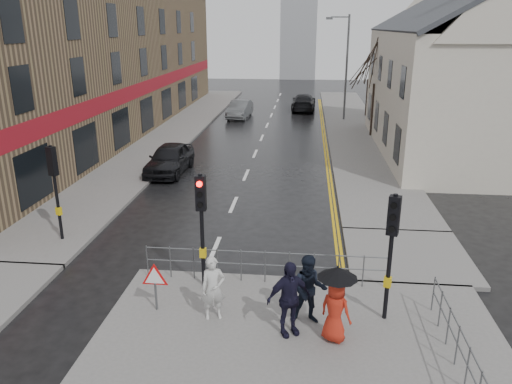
% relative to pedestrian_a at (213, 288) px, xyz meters
% --- Properties ---
extents(ground, '(120.00, 120.00, 0.00)m').
position_rel_pedestrian_a_xyz_m(ground, '(-0.80, 1.43, -0.99)').
color(ground, black).
rests_on(ground, ground).
extents(near_pavement, '(10.00, 9.00, 0.14)m').
position_rel_pedestrian_a_xyz_m(near_pavement, '(2.20, -2.07, -0.92)').
color(near_pavement, '#605E5B').
rests_on(near_pavement, ground).
extents(left_pavement, '(4.00, 44.00, 0.14)m').
position_rel_pedestrian_a_xyz_m(left_pavement, '(-7.30, 24.43, -0.92)').
color(left_pavement, '#605E5B').
rests_on(left_pavement, ground).
extents(right_pavement, '(4.00, 40.00, 0.14)m').
position_rel_pedestrian_a_xyz_m(right_pavement, '(5.70, 26.43, -0.92)').
color(right_pavement, '#605E5B').
rests_on(right_pavement, ground).
extents(pavement_bridge_right, '(4.00, 4.20, 0.14)m').
position_rel_pedestrian_a_xyz_m(pavement_bridge_right, '(5.70, 4.43, -0.92)').
color(pavement_bridge_right, '#605E5B').
rests_on(pavement_bridge_right, ground).
extents(building_left_terrace, '(8.00, 42.00, 10.00)m').
position_rel_pedestrian_a_xyz_m(building_left_terrace, '(-12.80, 23.43, 4.01)').
color(building_left_terrace, brown).
rests_on(building_left_terrace, ground).
extents(building_right_cream, '(9.00, 16.40, 10.10)m').
position_rel_pedestrian_a_xyz_m(building_right_cream, '(11.20, 19.43, 3.79)').
color(building_right_cream, beige).
rests_on(building_right_cream, ground).
extents(church_tower, '(5.00, 5.00, 18.00)m').
position_rel_pedestrian_a_xyz_m(church_tower, '(0.70, 63.43, 8.01)').
color(church_tower, '#95989D').
rests_on(church_tower, ground).
extents(traffic_signal_near_left, '(0.28, 0.27, 3.40)m').
position_rel_pedestrian_a_xyz_m(traffic_signal_near_left, '(-0.60, 1.63, 1.47)').
color(traffic_signal_near_left, black).
rests_on(traffic_signal_near_left, near_pavement).
extents(traffic_signal_near_right, '(0.34, 0.33, 3.40)m').
position_rel_pedestrian_a_xyz_m(traffic_signal_near_right, '(4.40, 0.43, 1.47)').
color(traffic_signal_near_right, black).
rests_on(traffic_signal_near_right, near_pavement).
extents(traffic_signal_far_left, '(0.34, 0.33, 3.40)m').
position_rel_pedestrian_a_xyz_m(traffic_signal_far_left, '(-6.29, 4.43, 1.47)').
color(traffic_signal_far_left, black).
rests_on(traffic_signal_far_left, left_pavement).
extents(guard_railing_front, '(7.14, 0.04, 1.00)m').
position_rel_pedestrian_a_xyz_m(guard_railing_front, '(1.15, 2.03, -0.13)').
color(guard_railing_front, '#595B5E').
rests_on(guard_railing_front, near_pavement).
extents(guard_railing_side, '(0.04, 4.54, 1.00)m').
position_rel_pedestrian_a_xyz_m(guard_railing_side, '(5.70, -1.32, -0.15)').
color(guard_railing_side, '#595B5E').
rests_on(guard_railing_side, near_pavement).
extents(warning_sign, '(0.80, 0.07, 1.35)m').
position_rel_pedestrian_a_xyz_m(warning_sign, '(-1.60, 0.22, 0.05)').
color(warning_sign, '#595B5E').
rests_on(warning_sign, near_pavement).
extents(street_lamp, '(1.83, 0.25, 8.00)m').
position_rel_pedestrian_a_xyz_m(street_lamp, '(5.02, 29.43, 3.71)').
color(street_lamp, '#595B5E').
rests_on(street_lamp, right_pavement).
extents(tree_near, '(2.40, 2.40, 6.58)m').
position_rel_pedestrian_a_xyz_m(tree_near, '(6.70, 23.43, 4.14)').
color(tree_near, '#2D2219').
rests_on(tree_near, right_pavement).
extents(tree_far, '(2.40, 2.40, 5.64)m').
position_rel_pedestrian_a_xyz_m(tree_far, '(7.20, 31.43, 3.43)').
color(tree_far, '#2D2219').
rests_on(tree_far, right_pavement).
extents(pedestrian_a, '(0.72, 0.58, 1.70)m').
position_rel_pedestrian_a_xyz_m(pedestrian_a, '(0.00, 0.00, 0.00)').
color(pedestrian_a, beige).
rests_on(pedestrian_a, near_pavement).
extents(pedestrian_b, '(0.94, 0.76, 1.84)m').
position_rel_pedestrian_a_xyz_m(pedestrian_b, '(2.44, 0.05, 0.07)').
color(pedestrian_b, black).
rests_on(pedestrian_b, near_pavement).
extents(pedestrian_with_umbrella, '(0.96, 0.96, 1.94)m').
position_rel_pedestrian_a_xyz_m(pedestrian_with_umbrella, '(3.06, -0.64, 0.24)').
color(pedestrian_with_umbrella, '#AE2414').
rests_on(pedestrian_with_umbrella, near_pavement).
extents(pedestrian_d, '(1.22, 0.94, 1.93)m').
position_rel_pedestrian_a_xyz_m(pedestrian_d, '(1.94, -0.49, 0.11)').
color(pedestrian_d, black).
rests_on(pedestrian_d, near_pavement).
extents(car_parked, '(1.95, 4.54, 1.53)m').
position_rel_pedestrian_a_xyz_m(car_parked, '(-4.80, 13.43, -0.23)').
color(car_parked, black).
rests_on(car_parked, ground).
extents(car_mid, '(1.84, 4.42, 1.42)m').
position_rel_pedestrian_a_xyz_m(car_mid, '(-3.33, 29.99, -0.28)').
color(car_mid, '#4C4F52').
rests_on(car_mid, ground).
extents(car_far, '(2.19, 5.11, 1.47)m').
position_rel_pedestrian_a_xyz_m(car_far, '(1.91, 34.30, -0.26)').
color(car_far, black).
rests_on(car_far, ground).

